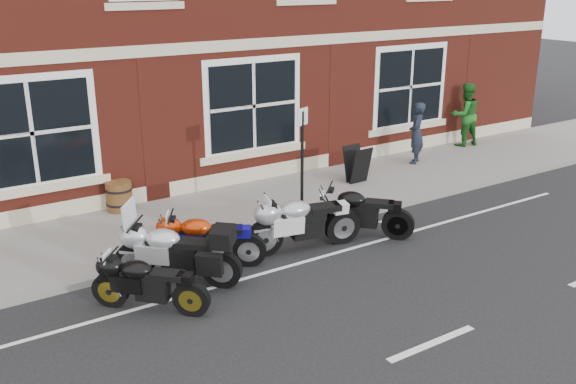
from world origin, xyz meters
The scene contains 13 objects.
ground centered at (0.00, 0.00, 0.00)m, with size 80.00×80.00×0.00m, color black.
sidewalk centered at (0.00, 3.00, 0.06)m, with size 30.00×3.00×0.12m, color slate.
kerb centered at (0.00, 1.42, 0.06)m, with size 30.00×0.16×0.12m, color slate.
moto_touring_silver centered at (-2.25, 0.72, 0.59)m, with size 1.67×1.63×1.45m.
moto_sport_red centered at (-1.51, 1.02, 0.53)m, with size 1.78×1.21×0.92m.
moto_sport_black centered at (-2.96, 0.06, 0.49)m, with size 1.42×1.44×0.86m.
moto_sport_silver centered at (0.29, 0.70, 0.59)m, with size 2.27×0.59×1.03m.
moto_naked_black centered at (1.63, 0.64, 0.53)m, with size 1.50×1.60×0.93m.
pedestrian_left centered at (5.89, 3.54, 0.93)m, with size 0.59×0.39×1.63m, color black.
pedestrian_right centered at (8.39, 4.14, 1.04)m, with size 0.89×0.69×1.83m, color #195A1B.
a_board_sign centered at (3.53, 3.07, 0.56)m, with size 0.53×0.35×0.89m, color black, non-canonical shape.
barrel_planter centered at (-1.95, 4.30, 0.44)m, with size 0.57×0.57×0.64m.
parking_sign centered at (0.88, 1.55, 1.48)m, with size 0.32×0.14×2.36m.
Camera 1 is at (-5.96, -8.46, 4.91)m, focal length 40.00 mm.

